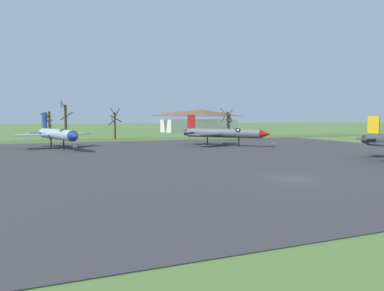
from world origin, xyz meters
TOP-DOWN VIEW (x-y plane):
  - ground_plane at (0.00, 0.00)m, footprint 600.00×600.00m
  - asphalt_apron at (0.00, 18.74)m, footprint 76.46×62.47m
  - grass_verge_strip at (0.00, 55.98)m, footprint 136.46×12.00m
  - jet_fighter_front_right at (9.91, 32.24)m, footprint 12.91×13.70m
  - info_placard_front_right at (14.95, 24.48)m, footprint 0.64×0.30m
  - jet_fighter_rear_center at (-17.69, 35.98)m, footprint 11.93×16.76m
  - info_placard_rear_center at (-15.40, 28.55)m, footprint 0.55×0.34m
  - bare_tree_far_left at (-19.45, 61.94)m, footprint 2.76×2.98m
  - bare_tree_left_of_center at (-15.92, 60.22)m, footprint 2.81×2.68m
  - bare_tree_center at (-5.30, 57.89)m, footprint 2.83×2.91m
  - bare_tree_right_of_center at (25.21, 61.23)m, footprint 2.85×3.47m
  - bare_tree_far_right at (26.46, 62.48)m, footprint 2.30×2.34m
  - visitor_building at (30.41, 93.17)m, footprint 29.22×12.87m

SIDE VIEW (x-z plane):
  - ground_plane at x=0.00m, z-range 0.00..0.00m
  - asphalt_apron at x=0.00m, z-range 0.00..0.05m
  - grass_verge_strip at x=0.00m, z-range 0.00..0.06m
  - info_placard_front_right at x=14.95m, z-range 0.13..1.08m
  - info_placard_rear_center at x=-15.40m, z-range 0.15..1.27m
  - jet_fighter_front_right at x=9.91m, z-range -0.47..5.11m
  - jet_fighter_rear_center at x=-17.69m, z-range -0.54..5.38m
  - bare_tree_far_right at x=26.46m, z-range -0.33..6.95m
  - bare_tree_far_left at x=-19.45m, z-range 0.44..6.88m
  - bare_tree_center at x=-5.30m, z-range 0.08..7.39m
  - visitor_building at x=30.41m, z-range -0.07..8.05m
  - bare_tree_right_of_center at x=25.21m, z-range 0.21..7.90m
  - bare_tree_left_of_center at x=-15.92m, z-range -0.19..8.86m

